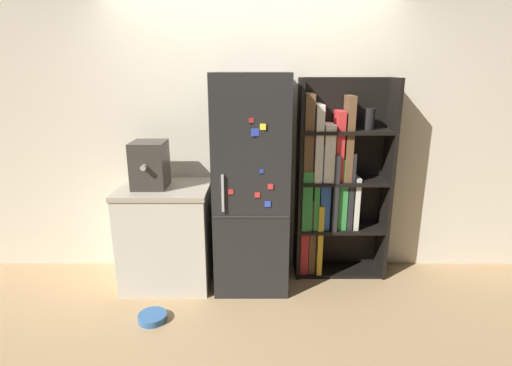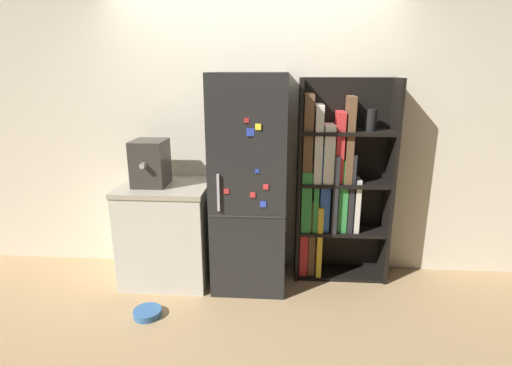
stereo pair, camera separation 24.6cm
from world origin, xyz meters
TOP-DOWN VIEW (x-y plane):
  - ground_plane at (0.00, 0.00)m, footprint 16.00×16.00m
  - wall_back at (0.00, 0.47)m, footprint 8.00×0.05m
  - refrigerator at (-0.00, 0.13)m, footprint 0.62×0.66m
  - bookshelf at (0.73, 0.31)m, footprint 0.82×0.32m
  - kitchen_counter at (-0.75, 0.14)m, footprint 0.77×0.65m
  - espresso_machine at (-0.86, 0.12)m, footprint 0.28×0.36m
  - pet_bowl at (-0.76, -0.49)m, footprint 0.22×0.22m

SIDE VIEW (x-z plane):
  - ground_plane at x=0.00m, z-range 0.00..0.00m
  - pet_bowl at x=-0.76m, z-range 0.00..0.06m
  - kitchen_counter at x=-0.75m, z-range 0.00..0.90m
  - bookshelf at x=0.73m, z-range -0.03..1.78m
  - refrigerator at x=0.00m, z-range 0.00..1.85m
  - espresso_machine at x=-0.86m, z-range 0.90..1.29m
  - wall_back at x=0.00m, z-range 0.00..2.60m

